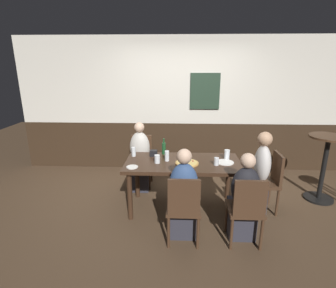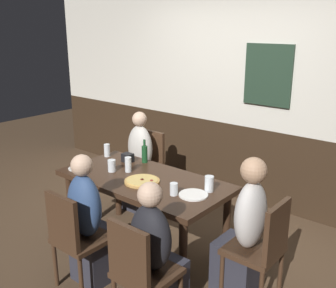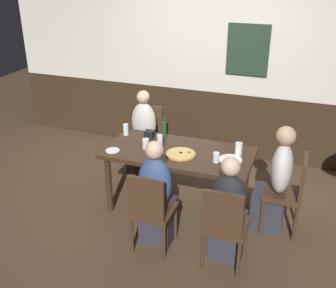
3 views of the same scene
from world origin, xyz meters
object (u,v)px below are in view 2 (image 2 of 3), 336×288
object	(u,v)px
chair_left_far	(147,163)
beer_glass_tall	(209,185)
chair_right_near	(140,270)
person_mid_near	(91,229)
person_left_far	(138,168)
plate_white_small	(76,168)
dining_table	(144,187)
chair_mid_near	(75,236)
tumbler_water	(174,190)
person_right_near	(155,263)
condiment_caddy	(128,158)
pint_glass_pale	(128,165)
plate_white_large	(193,195)
chair_head_east	(262,246)
tumbler_short	(107,151)
beer_bottle_green	(145,154)
person_head_east	(244,238)
pint_glass_stout	(112,166)
pizza	(142,181)

from	to	relation	value
chair_left_far	beer_glass_tall	xyz separation A→B (m)	(1.37, -0.69, 0.30)
chair_right_near	person_mid_near	bearing A→B (deg)	167.37
person_left_far	plate_white_small	distance (m)	0.95
dining_table	chair_mid_near	xyz separation A→B (m)	(0.00, -0.82, -0.16)
tumbler_water	person_right_near	bearing A→B (deg)	-63.74
condiment_caddy	beer_glass_tall	bearing A→B (deg)	-4.62
dining_table	beer_glass_tall	size ratio (longest dim) A/B	11.90
pint_glass_pale	plate_white_large	size ratio (longest dim) A/B	0.60
chair_head_east	chair_right_near	size ratio (longest dim) A/B	1.00
pint_glass_pale	beer_glass_tall	bearing A→B (deg)	7.42
tumbler_short	plate_white_small	distance (m)	0.47
person_mid_near	plate_white_small	size ratio (longest dim) A/B	7.33
person_right_near	beer_glass_tall	size ratio (longest dim) A/B	8.05
beer_glass_tall	beer_bottle_green	distance (m)	0.96
person_head_east	beer_glass_tall	distance (m)	0.54
pint_glass_pale	plate_white_small	size ratio (longest dim) A/B	0.95
person_right_near	chair_right_near	bearing A→B (deg)	-90.00
chair_head_east	pint_glass_stout	world-z (taller)	chair_head_east
person_mid_near	beer_glass_tall	bearing A→B (deg)	51.22
pint_glass_stout	plate_white_large	size ratio (longest dim) A/B	0.47
pizza	beer_glass_tall	world-z (taller)	beer_glass_tall
chair_head_east	tumbler_water	xyz separation A→B (m)	(-0.78, -0.12, 0.29)
dining_table	chair_mid_near	world-z (taller)	chair_mid_near
chair_left_far	beer_glass_tall	distance (m)	1.56
pizza	person_mid_near	bearing A→B (deg)	-95.36
beer_glass_tall	plate_white_large	xyz separation A→B (m)	(-0.05, -0.16, -0.05)
chair_right_near	plate_white_small	xyz separation A→B (m)	(-1.41, 0.57, 0.25)
person_right_near	person_head_east	bearing A→B (deg)	61.80
plate_white_large	condiment_caddy	bearing A→B (deg)	166.54
pizza	tumbler_water	xyz separation A→B (m)	(0.40, -0.03, 0.03)
plate_white_small	person_mid_near	bearing A→B (deg)	-30.59
chair_right_near	condiment_caddy	distance (m)	1.60
beer_glass_tall	plate_white_small	size ratio (longest dim) A/B	0.88
pint_glass_pale	plate_white_large	xyz separation A→B (m)	(0.82, -0.05, -0.06)
chair_left_far	chair_right_near	size ratio (longest dim) A/B	1.00
person_mid_near	plate_white_large	world-z (taller)	person_mid_near
person_left_far	person_right_near	xyz separation A→B (m)	(1.45, -1.32, -0.02)
person_head_east	pint_glass_pale	size ratio (longest dim) A/B	7.98
chair_head_east	pizza	bearing A→B (deg)	-175.96
chair_mid_near	person_mid_near	world-z (taller)	person_mid_near
person_right_near	chair_left_far	bearing A→B (deg)	134.31
chair_mid_near	condiment_caddy	size ratio (longest dim) A/B	8.00
beer_bottle_green	plate_white_large	size ratio (longest dim) A/B	0.99
dining_table	pint_glass_pale	world-z (taller)	pint_glass_pale
pizza	condiment_caddy	world-z (taller)	condiment_caddy
beer_glass_tall	pint_glass_stout	bearing A→B (deg)	-168.22
chair_left_far	pint_glass_pale	bearing A→B (deg)	-58.34
person_head_east	condiment_caddy	bearing A→B (deg)	171.54
condiment_caddy	tumbler_short	bearing A→B (deg)	-176.47
beer_bottle_green	chair_mid_near	bearing A→B (deg)	-75.70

